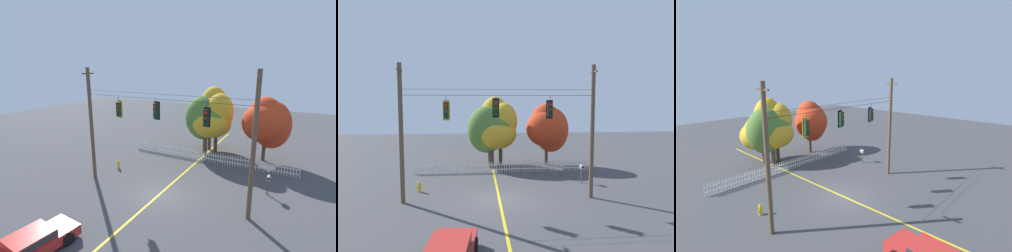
% 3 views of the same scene
% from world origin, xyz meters
% --- Properties ---
extents(ground, '(80.00, 80.00, 0.00)m').
position_xyz_m(ground, '(0.00, 0.00, 0.00)').
color(ground, '#424244').
extents(lane_centerline_stripe, '(0.16, 36.00, 0.01)m').
position_xyz_m(lane_centerline_stripe, '(0.00, 0.00, 0.00)').
color(lane_centerline_stripe, gold).
rests_on(lane_centerline_stripe, ground).
extents(signal_support_span, '(12.40, 1.10, 8.70)m').
position_xyz_m(signal_support_span, '(0.00, -0.00, 4.44)').
color(signal_support_span, brown).
rests_on(signal_support_span, ground).
extents(traffic_signal_westbound_side, '(0.43, 0.38, 1.57)m').
position_xyz_m(traffic_signal_westbound_side, '(-3.31, 0.01, 5.81)').
color(traffic_signal_westbound_side, black).
extents(traffic_signal_northbound_primary, '(0.43, 0.38, 1.40)m').
position_xyz_m(traffic_signal_northbound_primary, '(-0.21, 0.01, 5.96)').
color(traffic_signal_northbound_primary, black).
extents(traffic_signal_southbound_primary, '(0.43, 0.38, 1.49)m').
position_xyz_m(traffic_signal_southbound_primary, '(3.24, 0.01, 5.85)').
color(traffic_signal_southbound_primary, black).
extents(white_picket_fence, '(15.74, 0.06, 0.97)m').
position_xyz_m(white_picket_fence, '(0.74, 7.53, 0.49)').
color(white_picket_fence, silver).
rests_on(white_picket_fence, ground).
extents(autumn_maple_near_fence, '(4.21, 3.90, 6.79)m').
position_xyz_m(autumn_maple_near_fence, '(-0.12, 11.00, 3.55)').
color(autumn_maple_near_fence, brown).
rests_on(autumn_maple_near_fence, ground).
extents(autumn_maple_mid, '(4.42, 3.23, 5.89)m').
position_xyz_m(autumn_maple_mid, '(-0.22, 9.70, 3.62)').
color(autumn_maple_mid, '#473828').
rests_on(autumn_maple_mid, ground).
extents(autumn_oak_far_east, '(4.10, 4.19, 6.21)m').
position_xyz_m(autumn_oak_far_east, '(0.52, 10.02, 3.84)').
color(autumn_oak_far_east, '#473828').
rests_on(autumn_oak_far_east, ground).
extents(autumn_maple_far_west, '(4.29, 3.73, 6.09)m').
position_xyz_m(autumn_maple_far_west, '(5.49, 10.16, 3.76)').
color(autumn_maple_far_west, '#473828').
rests_on(autumn_maple_far_west, ground).
extents(fire_hydrant, '(0.38, 0.22, 0.74)m').
position_xyz_m(fire_hydrant, '(-5.51, 2.29, 0.36)').
color(fire_hydrant, gold).
rests_on(fire_hydrant, ground).
extents(roadside_mailbox, '(0.25, 0.44, 1.42)m').
position_xyz_m(roadside_mailbox, '(6.68, 3.56, 1.16)').
color(roadside_mailbox, brown).
rests_on(roadside_mailbox, ground).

